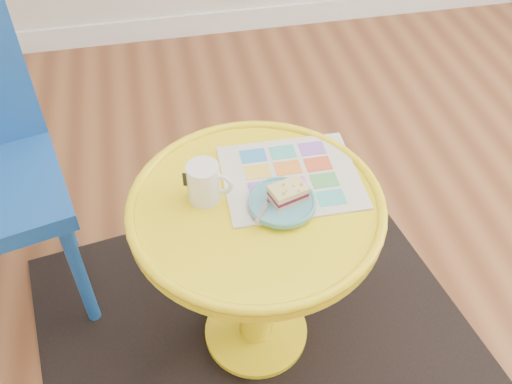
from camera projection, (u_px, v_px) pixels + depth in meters
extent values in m
plane|color=brown|center=(430.00, 335.00, 1.80)|extent=(4.00, 4.00, 0.00)
cube|color=white|center=(283.00, 16.00, 3.13)|extent=(4.00, 0.02, 0.12)
cube|color=black|center=(256.00, 333.00, 1.80)|extent=(1.46, 1.29, 0.01)
cylinder|color=yellow|center=(256.00, 331.00, 1.80)|extent=(0.32, 0.32, 0.03)
cylinder|color=yellow|center=(256.00, 277.00, 1.60)|extent=(0.10, 0.10, 0.54)
cylinder|color=yellow|center=(256.00, 208.00, 1.40)|extent=(0.63, 0.63, 0.03)
cylinder|color=#194FA5|center=(81.00, 276.00, 1.69)|extent=(0.04, 0.04, 0.44)
cylinder|color=#194FA5|center=(58.00, 203.00, 1.91)|extent=(0.04, 0.04, 0.44)
cube|color=silver|center=(291.00, 177.00, 1.45)|extent=(0.35, 0.30, 0.01)
cylinder|color=white|center=(204.00, 183.00, 1.36)|extent=(0.08, 0.08, 0.10)
torus|color=white|center=(221.00, 184.00, 1.35)|extent=(0.06, 0.04, 0.06)
cylinder|color=#D1B78C|center=(202.00, 169.00, 1.33)|extent=(0.07, 0.07, 0.01)
cylinder|color=#519EAB|center=(282.00, 205.00, 1.37)|extent=(0.06, 0.06, 0.01)
cylinder|color=#519EAB|center=(282.00, 202.00, 1.36)|extent=(0.16, 0.16, 0.01)
cube|color=#D3BC8C|center=(288.00, 197.00, 1.36)|extent=(0.10, 0.08, 0.01)
cube|color=maroon|center=(288.00, 193.00, 1.35)|extent=(0.10, 0.08, 0.01)
cube|color=#EADB8C|center=(288.00, 189.00, 1.34)|extent=(0.10, 0.08, 0.01)
cube|color=silver|center=(265.00, 207.00, 1.34)|extent=(0.07, 0.10, 0.00)
cube|color=silver|center=(275.00, 188.00, 1.39)|extent=(0.03, 0.04, 0.00)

